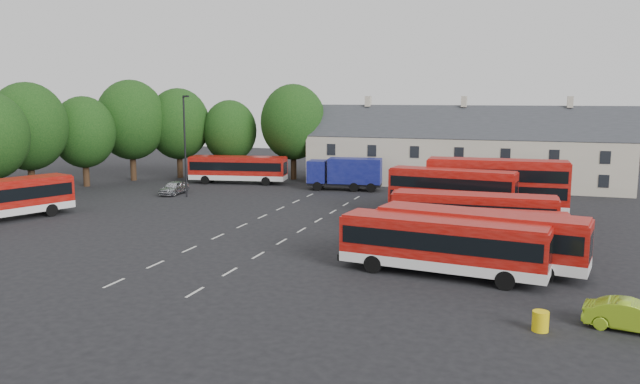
{
  "coord_description": "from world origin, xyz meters",
  "views": [
    {
      "loc": [
        21.14,
        -41.5,
        10.12
      ],
      "look_at": [
        4.82,
        6.94,
        2.2
      ],
      "focal_mm": 35.0,
      "sensor_mm": 36.0,
      "label": 1
    }
  ],
  "objects_px": {
    "bus_row_a": "(442,242)",
    "lime_car": "(633,316)",
    "box_truck": "(346,172)",
    "bus_dd_south": "(452,191)",
    "silver_car": "(174,188)",
    "lamppost": "(185,143)",
    "grit_bin": "(540,321)"
  },
  "relations": [
    {
      "from": "lamppost",
      "to": "bus_row_a",
      "type": "bearing_deg",
      "value": -35.15
    },
    {
      "from": "lime_car",
      "to": "grit_bin",
      "type": "distance_m",
      "value": 4.01
    },
    {
      "from": "silver_car",
      "to": "lamppost",
      "type": "distance_m",
      "value": 5.28
    },
    {
      "from": "box_truck",
      "to": "grit_bin",
      "type": "bearing_deg",
      "value": -69.67
    },
    {
      "from": "grit_bin",
      "to": "bus_dd_south",
      "type": "bearing_deg",
      "value": 105.74
    },
    {
      "from": "grit_bin",
      "to": "bus_row_a",
      "type": "bearing_deg",
      "value": 126.15
    },
    {
      "from": "bus_row_a",
      "to": "box_truck",
      "type": "bearing_deg",
      "value": 122.89
    },
    {
      "from": "grit_bin",
      "to": "lamppost",
      "type": "xyz_separation_m",
      "value": [
        -33.37,
        26.96,
        4.97
      ]
    },
    {
      "from": "box_truck",
      "to": "bus_dd_south",
      "type": "bearing_deg",
      "value": -52.86
    },
    {
      "from": "silver_car",
      "to": "box_truck",
      "type": "bearing_deg",
      "value": 25.32
    },
    {
      "from": "bus_dd_south",
      "to": "grit_bin",
      "type": "xyz_separation_m",
      "value": [
        6.67,
        -23.68,
        -1.93
      ]
    },
    {
      "from": "bus_row_a",
      "to": "box_truck",
      "type": "distance_m",
      "value": 32.68
    },
    {
      "from": "bus_row_a",
      "to": "bus_dd_south",
      "type": "xyz_separation_m",
      "value": [
        -1.46,
        16.54,
        0.41
      ]
    },
    {
      "from": "bus_row_a",
      "to": "grit_bin",
      "type": "relative_size",
      "value": 13.31
    },
    {
      "from": "bus_dd_south",
      "to": "silver_car",
      "type": "height_order",
      "value": "bus_dd_south"
    },
    {
      "from": "box_truck",
      "to": "lime_car",
      "type": "bearing_deg",
      "value": -64.3
    },
    {
      "from": "bus_dd_south",
      "to": "lamppost",
      "type": "distance_m",
      "value": 27.07
    },
    {
      "from": "bus_dd_south",
      "to": "silver_car",
      "type": "xyz_separation_m",
      "value": [
        -28.83,
        4.36,
        -1.67
      ]
    },
    {
      "from": "lime_car",
      "to": "grit_bin",
      "type": "relative_size",
      "value": 4.52
    },
    {
      "from": "lamppost",
      "to": "grit_bin",
      "type": "bearing_deg",
      "value": -38.94
    },
    {
      "from": "bus_row_a",
      "to": "lime_car",
      "type": "distance_m",
      "value": 10.8
    },
    {
      "from": "bus_dd_south",
      "to": "lime_car",
      "type": "bearing_deg",
      "value": -58.34
    },
    {
      "from": "bus_dd_south",
      "to": "box_truck",
      "type": "height_order",
      "value": "bus_dd_south"
    },
    {
      "from": "silver_car",
      "to": "lamppost",
      "type": "relative_size",
      "value": 0.41
    },
    {
      "from": "bus_row_a",
      "to": "lime_car",
      "type": "bearing_deg",
      "value": -25.94
    },
    {
      "from": "silver_car",
      "to": "grit_bin",
      "type": "bearing_deg",
      "value": -40.92
    },
    {
      "from": "box_truck",
      "to": "lamppost",
      "type": "xyz_separation_m",
      "value": [
        -13.89,
        -9.58,
        3.47
      ]
    },
    {
      "from": "silver_car",
      "to": "bus_dd_south",
      "type": "bearing_deg",
      "value": -11.22
    },
    {
      "from": "bus_row_a",
      "to": "bus_dd_south",
      "type": "bearing_deg",
      "value": 102.05
    },
    {
      "from": "box_truck",
      "to": "lime_car",
      "type": "relative_size",
      "value": 2.04
    },
    {
      "from": "bus_row_a",
      "to": "silver_car",
      "type": "bearing_deg",
      "value": 152.4
    },
    {
      "from": "box_truck",
      "to": "silver_car",
      "type": "bearing_deg",
      "value": -159.79
    }
  ]
}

